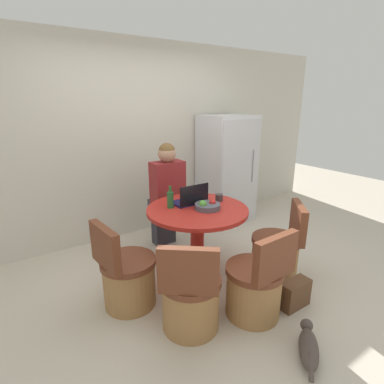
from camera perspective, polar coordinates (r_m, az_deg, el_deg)
name	(u,v)px	position (r m, az deg, el deg)	size (l,w,h in m)	color
ground_plane	(204,284)	(3.26, 2.23, -17.14)	(12.00, 12.00, 0.00)	beige
wall_back	(133,141)	(4.17, -11.26, 9.42)	(7.00, 0.06, 2.60)	beige
refrigerator	(227,169)	(4.66, 6.63, 4.36)	(0.75, 0.66, 1.63)	silver
dining_table	(197,226)	(3.20, 1.01, -6.46)	(1.06, 1.06, 0.76)	#B2261E
chair_near_right_corner	(277,254)	(3.36, 15.84, -11.27)	(0.58, 0.58, 0.84)	#9E7042
chair_near_left_corner	(190,299)	(2.60, -0.30, -19.70)	(0.58, 0.58, 0.84)	#9E7042
chair_left_side	(127,278)	(2.91, -12.23, -15.72)	(0.51, 0.50, 0.84)	#9E7042
chair_near_camera	(255,287)	(2.79, 11.97, -17.36)	(0.50, 0.50, 0.84)	#9E7042
person_seated	(166,191)	(3.75, -4.94, 0.24)	(0.40, 0.37, 1.35)	#2D2D38
laptop	(190,199)	(3.24, -0.31, -1.44)	(0.36, 0.24, 0.23)	#141947
fruit_bowl	(207,206)	(3.09, 2.94, -2.63)	(0.27, 0.27, 0.10)	#4C4C56
coffee_cup	(219,197)	(3.35, 5.19, -1.04)	(0.08, 0.08, 0.08)	#383333
bottle	(170,199)	(3.11, -4.15, -1.40)	(0.07, 0.07, 0.24)	#23602D
cat	(308,347)	(2.65, 21.30, -25.78)	(0.43, 0.37, 0.16)	#473D38
handbag	(295,294)	(3.06, 18.97, -17.88)	(0.30, 0.14, 0.26)	brown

